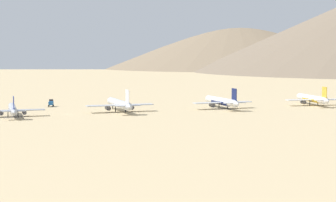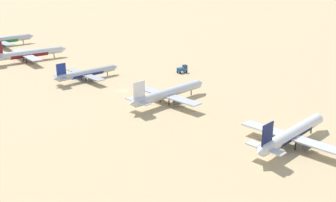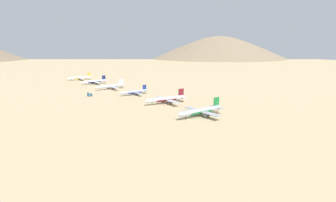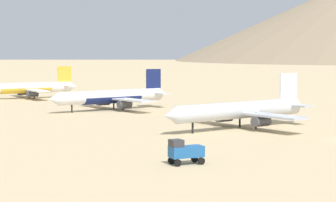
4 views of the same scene
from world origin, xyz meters
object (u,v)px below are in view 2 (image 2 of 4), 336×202
parked_jet_1 (292,134)px  parked_jet_2 (168,93)px  parked_jet_5 (1,40)px  parked_jet_3 (87,73)px  service_truck (183,69)px  parked_jet_4 (28,54)px

parked_jet_1 → parked_jet_2: 54.41m
parked_jet_1 → parked_jet_5: 216.39m
parked_jet_3 → service_truck: 48.24m
parked_jet_1 → parked_jet_3: size_ratio=1.12×
parked_jet_1 → parked_jet_2: (3.00, 54.32, 0.19)m
parked_jet_3 → parked_jet_5: (8.92, 110.81, 1.04)m
parked_jet_4 → service_truck: bearing=-63.1°
parked_jet_2 → parked_jet_4: parked_jet_4 is taller
service_truck → parked_jet_5: bearing=103.7°
parked_jet_2 → service_truck: bearing=34.5°
parked_jet_5 → parked_jet_3: bearing=-94.6°
parked_jet_1 → service_truck: 91.60m
parked_jet_2 → service_truck: (39.19, 26.97, -1.91)m
parked_jet_1 → parked_jet_5: parked_jet_5 is taller
parked_jet_3 → parked_jet_5: 111.17m
parked_jet_1 → parked_jet_4: bearing=89.7°
parked_jet_2 → parked_jet_3: (-2.59, 51.06, -0.59)m
parked_jet_3 → parked_jet_5: parked_jet_5 is taller
parked_jet_2 → parked_jet_5: parked_jet_5 is taller
parked_jet_2 → parked_jet_3: bearing=92.9°
parked_jet_3 → parked_jet_4: size_ratio=0.78×
parked_jet_5 → parked_jet_4: bearing=-98.9°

